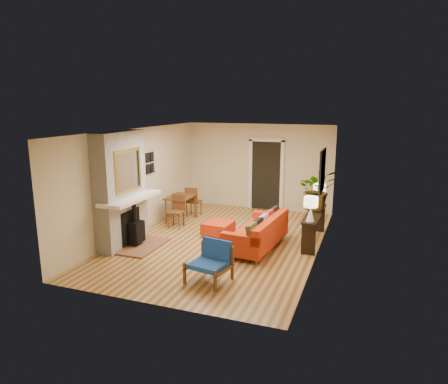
% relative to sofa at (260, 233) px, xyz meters
% --- Properties ---
extents(room_shell, '(6.50, 6.50, 6.50)m').
position_rel_sofa_xyz_m(room_shell, '(-0.38, 2.76, 0.89)').
color(room_shell, tan).
rests_on(room_shell, ground).
extents(fireplace, '(1.09, 1.68, 2.60)m').
position_rel_sofa_xyz_m(fireplace, '(-2.98, -0.88, 0.89)').
color(fireplace, white).
rests_on(fireplace, ground).
extents(sofa, '(1.05, 2.09, 0.80)m').
position_rel_sofa_xyz_m(sofa, '(0.00, 0.00, 0.00)').
color(sofa, silver).
rests_on(sofa, ground).
extents(ottoman, '(0.71, 0.71, 0.34)m').
position_rel_sofa_xyz_m(ottoman, '(-1.20, 0.49, -0.15)').
color(ottoman, silver).
rests_on(ottoman, ground).
extents(blue_chair, '(0.81, 0.80, 0.73)m').
position_rel_sofa_xyz_m(blue_chair, '(-0.40, -1.92, 0.05)').
color(blue_chair, brown).
rests_on(blue_chair, ground).
extents(dining_table, '(0.69, 1.59, 0.86)m').
position_rel_sofa_xyz_m(dining_table, '(-2.56, 1.32, 0.21)').
color(dining_table, brown).
rests_on(dining_table, ground).
extents(console_table, '(0.34, 1.85, 0.72)m').
position_rel_sofa_xyz_m(console_table, '(1.09, 0.79, 0.23)').
color(console_table, black).
rests_on(console_table, ground).
extents(lamp_near, '(0.30, 0.30, 0.54)m').
position_rel_sofa_xyz_m(lamp_near, '(1.09, 0.04, 0.71)').
color(lamp_near, white).
rests_on(lamp_near, console_table).
extents(lamp_far, '(0.30, 0.30, 0.54)m').
position_rel_sofa_xyz_m(lamp_far, '(1.09, 1.49, 0.71)').
color(lamp_far, white).
rests_on(lamp_far, console_table).
extents(houseplant, '(1.10, 1.03, 0.98)m').
position_rel_sofa_xyz_m(houseplant, '(1.08, 1.06, 0.87)').
color(houseplant, '#1E5919').
rests_on(houseplant, console_table).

